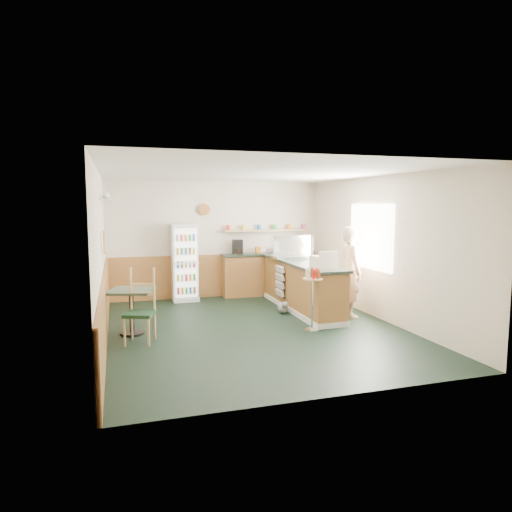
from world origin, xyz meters
name	(u,v)px	position (x,y,z in m)	size (l,w,h in m)	color
ground	(254,329)	(0.00, 0.00, 0.00)	(6.00, 6.00, 0.00)	black
room_envelope	(231,239)	(-0.23, 0.73, 1.52)	(5.04, 6.02, 2.72)	beige
service_counter	(301,288)	(1.35, 1.07, 0.46)	(0.68, 3.01, 1.01)	#A46635
back_counter	(267,272)	(1.19, 2.80, 0.55)	(2.24, 0.42, 1.69)	#A46635
drinks_fridge	(185,262)	(-0.80, 2.74, 0.87)	(0.57, 0.51, 1.73)	silver
display_case	(292,247)	(1.35, 1.63, 1.25)	(0.85, 0.44, 0.48)	silver
cash_register	(324,262)	(1.35, 0.04, 1.12)	(0.39, 0.41, 0.22)	beige
shopkeeper	(351,272)	(2.05, 0.30, 0.88)	(0.59, 0.42, 1.76)	tan
condiment_stand	(313,290)	(0.93, -0.40, 0.71)	(0.34, 0.34, 1.06)	silver
newspaper_rack	(280,282)	(0.99, 1.38, 0.56)	(0.09, 0.41, 0.66)	black
cafe_table	(131,303)	(-2.05, 0.26, 0.54)	(0.87, 0.87, 0.76)	black
cafe_chair	(139,303)	(-1.95, -0.17, 0.61)	(0.55, 0.56, 1.17)	black
dog_doorstop	(283,307)	(0.89, 0.89, 0.12)	(0.22, 0.28, 0.26)	gray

